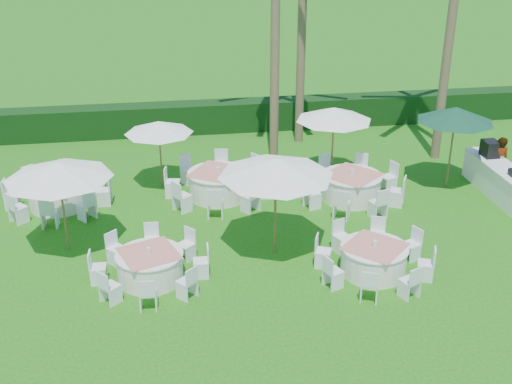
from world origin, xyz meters
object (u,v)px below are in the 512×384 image
banquet_table_f (351,186)px  umbrella_green (456,114)px  umbrella_b (276,167)px  buffet_table (506,184)px  banquet_table_e (218,183)px  umbrella_d (334,114)px  umbrella_c (159,127)px  banquet_table_b (150,266)px  umbrella_a (58,170)px  staff_person (498,162)px  banquet_table_d (58,193)px  banquet_table_c (374,259)px

banquet_table_f → umbrella_green: size_ratio=1.20×
umbrella_b → buffet_table: size_ratio=0.71×
banquet_table_e → umbrella_b: bearing=-73.2°
umbrella_d → umbrella_c: bearing=177.7°
umbrella_b → umbrella_green: (6.40, 3.40, 0.01)m
banquet_table_b → umbrella_b: umbrella_b is taller
banquet_table_e → umbrella_c: (-1.77, 1.05, 1.62)m
umbrella_a → staff_person: bearing=9.2°
umbrella_a → umbrella_green: size_ratio=1.03×
umbrella_c → umbrella_d: bearing=-2.3°
umbrella_c → banquet_table_e: bearing=-30.8°
banquet_table_b → banquet_table_e: 5.11m
banquet_table_d → umbrella_c: 3.73m
banquet_table_d → staff_person: staff_person is taller
umbrella_d → banquet_table_f: bearing=-82.5°
banquet_table_b → banquet_table_d: bearing=120.8°
umbrella_d → umbrella_green: size_ratio=0.92×
umbrella_b → banquet_table_f: bearing=44.7°
umbrella_green → umbrella_a: bearing=-168.7°
banquet_table_e → buffet_table: buffet_table is taller
banquet_table_c → umbrella_c: (-5.21, 6.21, 1.67)m
banquet_table_b → umbrella_green: (9.72, 4.25, 2.10)m
umbrella_c → buffet_table: (10.69, -2.63, -1.54)m
umbrella_a → umbrella_d: bearing=23.4°
banquet_table_d → umbrella_a: bearing=-78.5°
umbrella_green → buffet_table: umbrella_green is taller
banquet_table_d → umbrella_d: 9.11m
umbrella_a → umbrella_c: size_ratio=1.25×
banquet_table_f → banquet_table_d: bearing=174.6°
banquet_table_c → buffet_table: buffet_table is taller
banquet_table_b → umbrella_d: bearing=41.8°
banquet_table_b → banquet_table_f: (6.31, 3.82, 0.05)m
umbrella_a → banquet_table_c: bearing=-17.0°
banquet_table_f → staff_person: staff_person is taller
umbrella_c → staff_person: umbrella_c is taller
banquet_table_f → umbrella_green: (3.41, 0.43, 2.06)m
banquet_table_d → umbrella_c: bearing=17.4°
banquet_table_d → staff_person: bearing=-2.5°
banquet_table_e → banquet_table_f: bearing=-11.1°
banquet_table_e → umbrella_c: 2.62m
umbrella_d → banquet_table_d: bearing=-175.0°
umbrella_c → banquet_table_c: bearing=-50.0°
umbrella_b → umbrella_c: (-2.91, 4.83, -0.42)m
umbrella_c → umbrella_a: bearing=-124.5°
banquet_table_c → staff_person: bearing=38.8°
banquet_table_d → umbrella_c: (3.19, 1.00, 1.64)m
banquet_table_e → umbrella_d: umbrella_d is taller
umbrella_c → banquet_table_f: bearing=-17.5°
umbrella_a → umbrella_d: size_ratio=1.12×
banquet_table_e → umbrella_green: umbrella_green is taller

